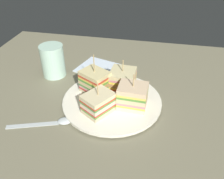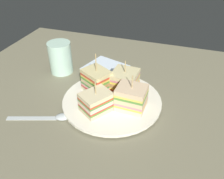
{
  "view_description": "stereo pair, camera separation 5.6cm",
  "coord_description": "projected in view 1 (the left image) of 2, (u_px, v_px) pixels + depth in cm",
  "views": [
    {
      "loc": [
        -9.26,
        45.08,
        36.83
      ],
      "look_at": [
        0.0,
        0.0,
        4.29
      ],
      "focal_mm": 37.58,
      "sensor_mm": 36.0,
      "label": 1
    },
    {
      "loc": [
        -14.69,
        43.61,
        36.83
      ],
      "look_at": [
        0.0,
        0.0,
        4.29
      ],
      "focal_mm": 37.58,
      "sensor_mm": 36.0,
      "label": 2
    }
  ],
  "objects": [
    {
      "name": "ground_plane",
      "position": [
        112.0,
        106.0,
        0.59
      ],
      "size": [
        93.32,
        80.14,
        1.8
      ],
      "primitive_type": "cube",
      "color": "#777258"
    },
    {
      "name": "plate",
      "position": [
        112.0,
        101.0,
        0.58
      ],
      "size": [
        24.48,
        24.48,
        1.29
      ],
      "color": "white",
      "rests_on": "ground_plane"
    },
    {
      "name": "sandwich_wedge_0",
      "position": [
        122.0,
        80.0,
        0.6
      ],
      "size": [
        6.54,
        7.0,
        8.48
      ],
      "rotation": [
        0.0,
        0.0,
        7.81
      ],
      "color": "beige",
      "rests_on": "plate"
    },
    {
      "name": "sandwich_wedge_1",
      "position": [
        95.0,
        82.0,
        0.59
      ],
      "size": [
        8.35,
        7.75,
        10.63
      ],
      "rotation": [
        0.0,
        0.0,
        8.92
      ],
      "color": "beige",
      "rests_on": "plate"
    },
    {
      "name": "sandwich_wedge_2",
      "position": [
        99.0,
        103.0,
        0.53
      ],
      "size": [
        8.01,
        8.44,
        7.78
      ],
      "rotation": [
        0.0,
        0.0,
        10.41
      ],
      "color": "beige",
      "rests_on": "plate"
    },
    {
      "name": "sandwich_wedge_3",
      "position": [
        132.0,
        96.0,
        0.54
      ],
      "size": [
        6.91,
        5.81,
        8.77
      ],
      "rotation": [
        0.0,
        0.0,
        12.53
      ],
      "color": "beige",
      "rests_on": "plate"
    },
    {
      "name": "spoon",
      "position": [
        55.0,
        122.0,
        0.53
      ],
      "size": [
        14.45,
        6.39,
        1.0
      ],
      "rotation": [
        0.0,
        0.0,
        3.47
      ],
      "color": "silver",
      "rests_on": "ground_plane"
    },
    {
      "name": "napkin",
      "position": [
        98.0,
        68.0,
        0.73
      ],
      "size": [
        14.55,
        13.83,
        0.5
      ],
      "primitive_type": "cube",
      "rotation": [
        0.0,
        0.0,
        -0.3
      ],
      "color": "white",
      "rests_on": "ground_plane"
    },
    {
      "name": "drinking_glass",
      "position": [
        53.0,
        63.0,
        0.68
      ],
      "size": [
        6.73,
        6.73,
        9.33
      ],
      "color": "silver",
      "rests_on": "ground_plane"
    }
  ]
}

